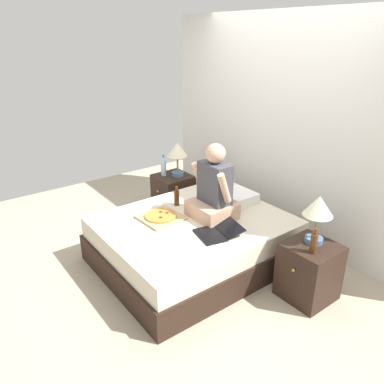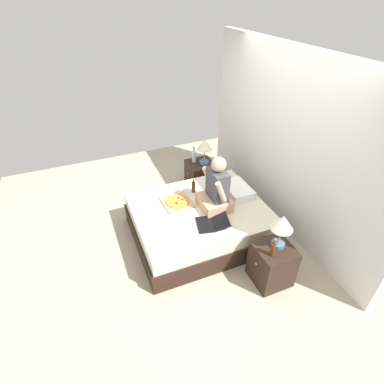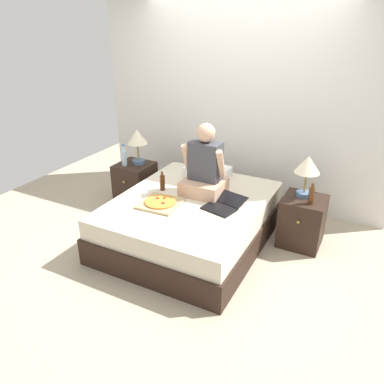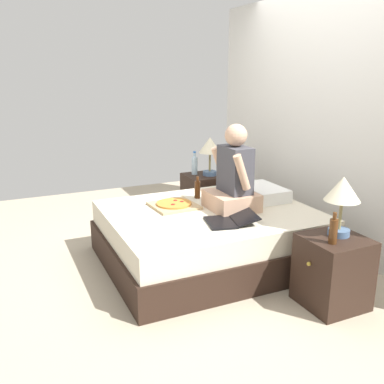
% 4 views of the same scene
% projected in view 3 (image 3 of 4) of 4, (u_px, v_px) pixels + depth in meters
% --- Properties ---
extents(ground_plane, '(5.82, 5.82, 0.00)m').
position_uv_depth(ground_plane, '(191.00, 239.00, 4.20)').
color(ground_plane, tan).
extents(wall_back, '(3.82, 0.12, 2.50)m').
position_uv_depth(wall_back, '(239.00, 106.00, 4.72)').
color(wall_back, silver).
rests_on(wall_back, ground).
extents(bed, '(1.54, 1.88, 0.50)m').
position_uv_depth(bed, '(191.00, 220.00, 4.10)').
color(bed, black).
rests_on(bed, ground).
extents(nightstand_left, '(0.44, 0.47, 0.54)m').
position_uv_depth(nightstand_left, '(135.00, 183.00, 4.94)').
color(nightstand_left, black).
rests_on(nightstand_left, ground).
extents(lamp_on_left_nightstand, '(0.26, 0.26, 0.45)m').
position_uv_depth(lamp_on_left_nightstand, '(137.00, 139.00, 4.71)').
color(lamp_on_left_nightstand, '#4C6B93').
rests_on(lamp_on_left_nightstand, nightstand_left).
extents(water_bottle, '(0.07, 0.07, 0.28)m').
position_uv_depth(water_bottle, '(124.00, 157.00, 4.74)').
color(water_bottle, silver).
rests_on(water_bottle, nightstand_left).
extents(nightstand_right, '(0.44, 0.47, 0.54)m').
position_uv_depth(nightstand_right, '(302.00, 221.00, 4.02)').
color(nightstand_right, black).
rests_on(nightstand_right, ground).
extents(lamp_on_right_nightstand, '(0.26, 0.26, 0.45)m').
position_uv_depth(lamp_on_right_nightstand, '(307.00, 167.00, 3.82)').
color(lamp_on_right_nightstand, '#4C6B93').
rests_on(lamp_on_right_nightstand, nightstand_right).
extents(beer_bottle, '(0.06, 0.06, 0.23)m').
position_uv_depth(beer_bottle, '(311.00, 195.00, 3.76)').
color(beer_bottle, '#512D14').
rests_on(beer_bottle, nightstand_right).
extents(pillow, '(0.52, 0.34, 0.12)m').
position_uv_depth(pillow, '(207.00, 172.00, 4.55)').
color(pillow, white).
rests_on(pillow, bed).
extents(person_seated, '(0.47, 0.40, 0.78)m').
position_uv_depth(person_seated, '(205.00, 169.00, 4.02)').
color(person_seated, tan).
rests_on(person_seated, bed).
extents(laptop, '(0.40, 0.48, 0.07)m').
position_uv_depth(laptop, '(223.00, 206.00, 3.82)').
color(laptop, black).
rests_on(laptop, bed).
extents(pizza_box, '(0.42, 0.42, 0.05)m').
position_uv_depth(pizza_box, '(160.00, 203.00, 3.87)').
color(pizza_box, tan).
rests_on(pizza_box, bed).
extents(beer_bottle_on_bed, '(0.06, 0.06, 0.22)m').
position_uv_depth(beer_bottle_on_bed, '(162.00, 182.00, 4.18)').
color(beer_bottle_on_bed, '#4C2811').
rests_on(beer_bottle_on_bed, bed).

